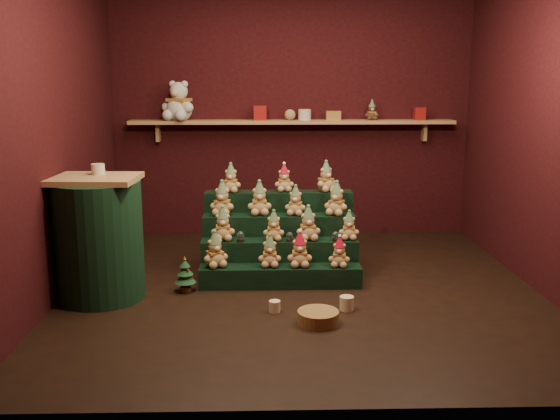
{
  "coord_description": "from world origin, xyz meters",
  "views": [
    {
      "loc": [
        -0.32,
        -5.1,
        1.77
      ],
      "look_at": [
        -0.18,
        0.25,
        0.64
      ],
      "focal_mm": 40.0,
      "sensor_mm": 36.0,
      "label": 1
    }
  ],
  "objects_px": {
    "side_table": "(99,239)",
    "wicker_basket": "(318,317)",
    "snow_globe_b": "(290,237)",
    "mug_left": "(275,306)",
    "white_bear": "(179,96)",
    "mug_right": "(347,303)",
    "riser_tier_front": "(280,276)",
    "brown_bear": "(372,110)",
    "snow_globe_a": "(240,237)",
    "snow_globe_c": "(336,236)",
    "mini_christmas_tree": "(185,274)"
  },
  "relations": [
    {
      "from": "mug_right",
      "to": "mini_christmas_tree",
      "type": "bearing_deg",
      "value": 160.39
    },
    {
      "from": "snow_globe_b",
      "to": "wicker_basket",
      "type": "bearing_deg",
      "value": -80.47
    },
    {
      "from": "brown_bear",
      "to": "white_bear",
      "type": "bearing_deg",
      "value": 177.62
    },
    {
      "from": "riser_tier_front",
      "to": "snow_globe_a",
      "type": "relative_size",
      "value": 14.89
    },
    {
      "from": "snow_globe_a",
      "to": "mug_left",
      "type": "height_order",
      "value": "snow_globe_a"
    },
    {
      "from": "snow_globe_a",
      "to": "side_table",
      "type": "height_order",
      "value": "side_table"
    },
    {
      "from": "brown_bear",
      "to": "riser_tier_front",
      "type": "bearing_deg",
      "value": -123.38
    },
    {
      "from": "snow_globe_c",
      "to": "side_table",
      "type": "bearing_deg",
      "value": -168.52
    },
    {
      "from": "side_table",
      "to": "mug_left",
      "type": "height_order",
      "value": "side_table"
    },
    {
      "from": "snow_globe_c",
      "to": "mini_christmas_tree",
      "type": "xyz_separation_m",
      "value": [
        -1.3,
        -0.28,
        -0.25
      ]
    },
    {
      "from": "riser_tier_front",
      "to": "brown_bear",
      "type": "height_order",
      "value": "brown_bear"
    },
    {
      "from": "snow_globe_a",
      "to": "side_table",
      "type": "bearing_deg",
      "value": -160.5
    },
    {
      "from": "side_table",
      "to": "mug_left",
      "type": "bearing_deg",
      "value": -11.87
    },
    {
      "from": "brown_bear",
      "to": "mini_christmas_tree",
      "type": "bearing_deg",
      "value": -137.17
    },
    {
      "from": "side_table",
      "to": "wicker_basket",
      "type": "relative_size",
      "value": 3.29
    },
    {
      "from": "riser_tier_front",
      "to": "brown_bear",
      "type": "distance_m",
      "value": 2.46
    },
    {
      "from": "wicker_basket",
      "to": "white_bear",
      "type": "height_order",
      "value": "white_bear"
    },
    {
      "from": "riser_tier_front",
      "to": "snow_globe_b",
      "type": "relative_size",
      "value": 16.44
    },
    {
      "from": "side_table",
      "to": "wicker_basket",
      "type": "bearing_deg",
      "value": -16.68
    },
    {
      "from": "mug_left",
      "to": "snow_globe_b",
      "type": "bearing_deg",
      "value": 79.17
    },
    {
      "from": "snow_globe_a",
      "to": "snow_globe_c",
      "type": "height_order",
      "value": "snow_globe_a"
    },
    {
      "from": "mini_christmas_tree",
      "to": "mug_right",
      "type": "height_order",
      "value": "mini_christmas_tree"
    },
    {
      "from": "snow_globe_a",
      "to": "snow_globe_b",
      "type": "bearing_deg",
      "value": -0.0
    },
    {
      "from": "side_table",
      "to": "mug_right",
      "type": "xyz_separation_m",
      "value": [
        1.98,
        -0.34,
        -0.45
      ]
    },
    {
      "from": "side_table",
      "to": "white_bear",
      "type": "bearing_deg",
      "value": 80.9
    },
    {
      "from": "mini_christmas_tree",
      "to": "wicker_basket",
      "type": "xyz_separation_m",
      "value": [
        1.06,
        -0.73,
        -0.1
      ]
    },
    {
      "from": "riser_tier_front",
      "to": "white_bear",
      "type": "height_order",
      "value": "white_bear"
    },
    {
      "from": "mug_left",
      "to": "mug_right",
      "type": "height_order",
      "value": "mug_right"
    },
    {
      "from": "snow_globe_a",
      "to": "white_bear",
      "type": "distance_m",
      "value": 2.12
    },
    {
      "from": "snow_globe_a",
      "to": "snow_globe_c",
      "type": "xyz_separation_m",
      "value": [
        0.84,
        0.0,
        -0.0
      ]
    },
    {
      "from": "snow_globe_b",
      "to": "wicker_basket",
      "type": "relative_size",
      "value": 0.28
    },
    {
      "from": "side_table",
      "to": "mug_left",
      "type": "xyz_separation_m",
      "value": [
        1.42,
        -0.37,
        -0.46
      ]
    },
    {
      "from": "white_bear",
      "to": "mug_right",
      "type": "bearing_deg",
      "value": -32.71
    },
    {
      "from": "snow_globe_a",
      "to": "riser_tier_front",
      "type": "bearing_deg",
      "value": -24.72
    },
    {
      "from": "mug_left",
      "to": "wicker_basket",
      "type": "relative_size",
      "value": 0.29
    },
    {
      "from": "snow_globe_c",
      "to": "side_table",
      "type": "height_order",
      "value": "side_table"
    },
    {
      "from": "snow_globe_b",
      "to": "mug_left",
      "type": "distance_m",
      "value": 0.86
    },
    {
      "from": "snow_globe_a",
      "to": "snow_globe_c",
      "type": "distance_m",
      "value": 0.84
    },
    {
      "from": "snow_globe_b",
      "to": "snow_globe_a",
      "type": "bearing_deg",
      "value": 180.0
    },
    {
      "from": "snow_globe_c",
      "to": "brown_bear",
      "type": "distance_m",
      "value": 1.99
    },
    {
      "from": "mug_left",
      "to": "snow_globe_c",
      "type": "bearing_deg",
      "value": 54.18
    },
    {
      "from": "snow_globe_c",
      "to": "riser_tier_front",
      "type": "bearing_deg",
      "value": -162.04
    },
    {
      "from": "snow_globe_a",
      "to": "snow_globe_c",
      "type": "relative_size",
      "value": 1.05
    },
    {
      "from": "side_table",
      "to": "mug_right",
      "type": "bearing_deg",
      "value": -7.16
    },
    {
      "from": "side_table",
      "to": "mug_right",
      "type": "relative_size",
      "value": 9.15
    },
    {
      "from": "side_table",
      "to": "mini_christmas_tree",
      "type": "relative_size",
      "value": 3.25
    },
    {
      "from": "mug_left",
      "to": "white_bear",
      "type": "distance_m",
      "value": 3.0
    },
    {
      "from": "snow_globe_b",
      "to": "side_table",
      "type": "xyz_separation_m",
      "value": [
        -1.57,
        -0.4,
        0.1
      ]
    },
    {
      "from": "snow_globe_a",
      "to": "mug_right",
      "type": "distance_m",
      "value": 1.18
    },
    {
      "from": "snow_globe_a",
      "to": "mini_christmas_tree",
      "type": "height_order",
      "value": "snow_globe_a"
    }
  ]
}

